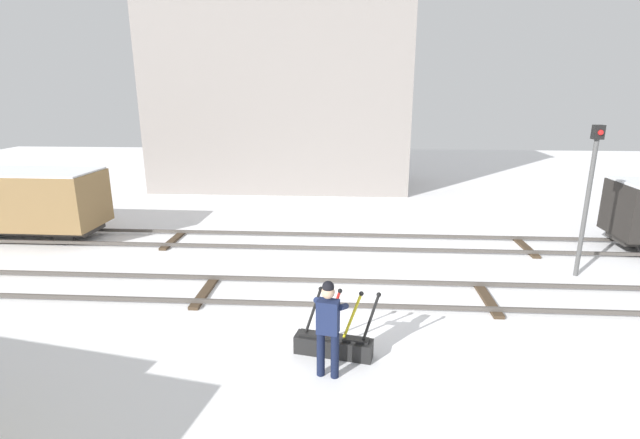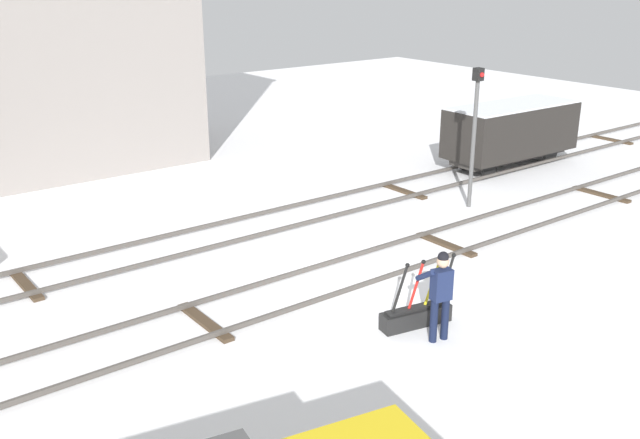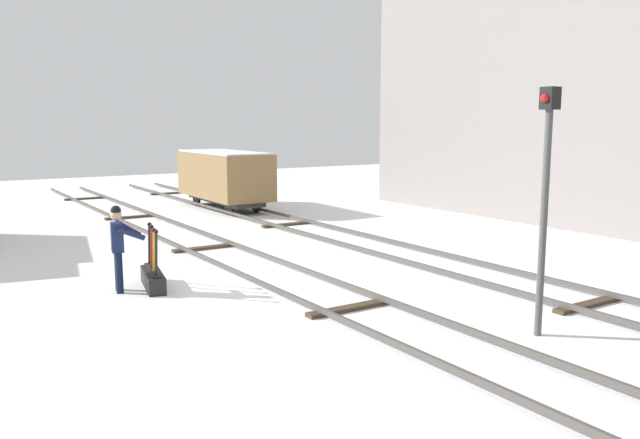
{
  "view_description": "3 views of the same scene",
  "coord_description": "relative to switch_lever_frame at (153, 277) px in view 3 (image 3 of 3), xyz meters",
  "views": [
    {
      "loc": [
        0.08,
        -10.68,
        4.99
      ],
      "look_at": [
        -0.78,
        2.9,
        1.18
      ],
      "focal_mm": 26.13,
      "sensor_mm": 36.0,
      "label": 1
    },
    {
      "loc": [
        -9.6,
        -11.8,
        6.9
      ],
      "look_at": [
        -0.09,
        0.64,
        1.32
      ],
      "focal_mm": 40.49,
      "sensor_mm": 36.0,
      "label": 2
    },
    {
      "loc": [
        13.07,
        -6.93,
        3.56
      ],
      "look_at": [
        0.31,
        1.38,
        1.23
      ],
      "focal_mm": 35.71,
      "sensor_mm": 36.0,
      "label": 3
    }
  ],
  "objects": [
    {
      "name": "freight_car_mid_siding",
      "position": [
        -10.87,
        6.69,
        1.12
      ],
      "size": [
        5.3,
        2.18,
        2.38
      ],
      "rotation": [
        0.0,
        0.0,
        -0.02
      ],
      "color": "#2D2B28",
      "rests_on": "ground_plane"
    },
    {
      "name": "track_siding_near",
      "position": [
        0.15,
        6.69,
        -0.14
      ],
      "size": [
        44.0,
        1.94,
        0.18
      ],
      "color": "#4C4742",
      "rests_on": "ground_plane"
    },
    {
      "name": "apartment_building",
      "position": [
        -3.34,
        16.93,
        5.22
      ],
      "size": [
        13.08,
        6.12,
        10.93
      ],
      "color": "gray",
      "rests_on": "ground_plane"
    },
    {
      "name": "track_main_line",
      "position": [
        0.15,
        2.64,
        -0.14
      ],
      "size": [
        44.0,
        1.94,
        0.18
      ],
      "color": "#4C4742",
      "rests_on": "ground_plane"
    },
    {
      "name": "signal_post",
      "position": [
        6.58,
        4.43,
        2.26
      ],
      "size": [
        0.24,
        0.32,
        4.12
      ],
      "color": "#4C4C4C",
      "rests_on": "ground_plane"
    },
    {
      "name": "switch_lever_frame",
      "position": [
        0.0,
        0.0,
        0.0
      ],
      "size": [
        1.65,
        0.65,
        1.42
      ],
      "rotation": [
        0.0,
        0.0,
        -0.2
      ],
      "color": "black",
      "rests_on": "ground_plane"
    },
    {
      "name": "ground_plane",
      "position": [
        0.15,
        2.64,
        -0.25
      ],
      "size": [
        60.0,
        60.0,
        0.0
      ],
      "primitive_type": "plane",
      "color": "white"
    },
    {
      "name": "rail_worker",
      "position": [
        -0.09,
        -0.67,
        0.81
      ],
      "size": [
        0.63,
        0.71,
        1.85
      ],
      "rotation": [
        0.0,
        0.0,
        -0.2
      ],
      "color": "#111831",
      "rests_on": "ground_plane"
    }
  ]
}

